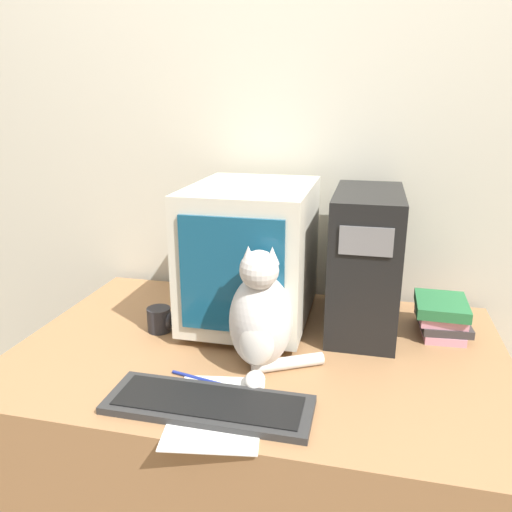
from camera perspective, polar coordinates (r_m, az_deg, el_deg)
name	(u,v)px	position (r m, az deg, el deg)	size (l,w,h in m)	color
wall_back	(292,148)	(1.83, 4.10, 12.26)	(7.00, 0.05, 2.50)	beige
desk	(259,450)	(1.68, 0.36, -21.31)	(1.40, 0.91, 0.72)	#9E7047
crt_monitor	(252,253)	(1.57, -0.50, 0.32)	(0.37, 0.48, 0.44)	beige
computer_tower	(365,261)	(1.58, 12.35, -0.51)	(0.20, 0.42, 0.43)	black
keyboard	(209,404)	(1.22, -5.43, -16.52)	(0.49, 0.17, 0.02)	#2D2D2D
cat	(261,318)	(1.33, 0.56, -7.12)	(0.27, 0.27, 0.34)	silver
book_stack	(441,316)	(1.64, 20.42, -6.46)	(0.17, 0.20, 0.11)	pink
pen	(198,378)	(1.33, -6.70, -13.70)	(0.15, 0.04, 0.01)	navy
paper_sheet	(217,411)	(1.21, -4.50, -17.23)	(0.25, 0.33, 0.00)	white
mug	(160,319)	(1.59, -10.92, -7.14)	(0.08, 0.07, 0.08)	#232328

